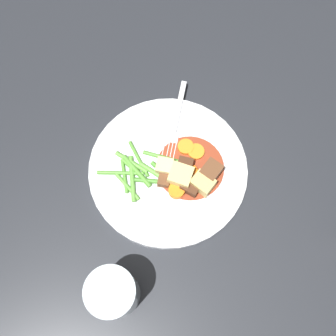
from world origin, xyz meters
The scene contains 28 objects.
ground_plane centered at (0.00, 0.00, 0.00)m, with size 3.00×3.00×0.00m, color #26282D.
dinner_plate centered at (0.00, 0.00, 0.01)m, with size 0.29×0.29×0.01m, color white.
stew_sauce centered at (0.04, -0.01, 0.01)m, with size 0.12×0.12×0.00m, color #93381E.
carrot_slice_0 centered at (0.04, 0.03, 0.02)m, with size 0.03×0.03×0.01m, color orange.
carrot_slice_1 centered at (0.00, -0.05, 0.02)m, with size 0.03×0.03×0.01m, color orange.
carrot_slice_2 centered at (0.06, 0.01, 0.02)m, with size 0.03×0.03×0.01m, color orange.
carrot_slice_3 centered at (0.03, -0.02, 0.02)m, with size 0.03×0.03×0.01m, color orange.
potato_chunk_0 centered at (-0.01, 0.00, 0.03)m, with size 0.03×0.03×0.02m, color #EAD68C.
potato_chunk_1 centered at (0.05, -0.05, 0.03)m, with size 0.04×0.03×0.03m, color #DBBC6B.
potato_chunk_2 centered at (0.01, -0.03, 0.03)m, with size 0.04×0.04×0.03m, color #E5CC7A.
meat_chunk_0 centered at (0.03, -0.01, 0.02)m, with size 0.03×0.02×0.02m, color #4C2B19.
meat_chunk_1 centered at (0.07, -0.04, 0.03)m, with size 0.03×0.03×0.03m, color brown.
meat_chunk_2 centered at (0.03, -0.05, 0.02)m, with size 0.03×0.03×0.02m, color #4C2B19.
meat_chunk_3 centered at (-0.01, -0.02, 0.02)m, with size 0.02×0.02×0.02m, color brown.
green_bean_0 centered at (-0.03, -0.02, 0.02)m, with size 0.01×0.01×0.08m, color #4C8E33.
green_bean_1 centered at (-0.01, 0.02, 0.02)m, with size 0.01×0.01×0.07m, color #599E38.
green_bean_2 centered at (-0.06, 0.01, 0.02)m, with size 0.01×0.01×0.07m, color #599E38.
green_bean_3 centered at (-0.04, 0.03, 0.02)m, with size 0.01×0.01×0.08m, color #599E38.
green_bean_4 centered at (-0.07, 0.00, 0.02)m, with size 0.01×0.01×0.08m, color #66AD42.
green_bean_5 centered at (-0.03, 0.00, 0.02)m, with size 0.01×0.01×0.06m, color #66AD42.
green_bean_6 centered at (-0.08, 0.01, 0.02)m, with size 0.01×0.01×0.06m, color #599E38.
green_bean_7 centered at (-0.06, 0.03, 0.02)m, with size 0.01×0.01×0.07m, color #66AD42.
green_bean_8 centered at (-0.08, 0.02, 0.02)m, with size 0.01×0.01×0.08m, color #599E38.
green_bean_9 centered at (-0.08, -0.01, 0.02)m, with size 0.01×0.01×0.06m, color #66AD42.
green_bean_10 centered at (-0.01, -0.01, 0.02)m, with size 0.01×0.01×0.06m, color #4C8E33.
green_bean_11 centered at (-0.05, 0.01, 0.02)m, with size 0.01×0.01×0.07m, color #599E38.
fork centered at (0.04, 0.08, 0.01)m, with size 0.10×0.16×0.00m.
water_glass centered at (-0.15, -0.18, 0.05)m, with size 0.07×0.07×0.10m, color silver.
Camera 1 is at (-0.08, -0.23, 0.66)m, focal length 41.12 mm.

